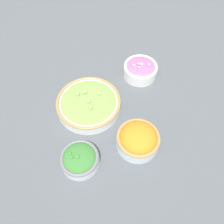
# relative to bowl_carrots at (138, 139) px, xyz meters

# --- Properties ---
(ground_plane) EXTENTS (3.00, 3.00, 0.00)m
(ground_plane) POSITION_rel_bowl_carrots_xyz_m (0.03, -0.13, -0.03)
(ground_plane) COLOR #4C5156
(bowl_carrots) EXTENTS (0.14, 0.14, 0.08)m
(bowl_carrots) POSITION_rel_bowl_carrots_xyz_m (0.00, 0.00, 0.00)
(bowl_carrots) COLOR silver
(bowl_carrots) RESTS_ON ground_plane
(bowl_lettuce) EXTENTS (0.23, 0.23, 0.06)m
(bowl_lettuce) POSITION_rel_bowl_carrots_xyz_m (0.09, -0.20, -0.01)
(bowl_lettuce) COLOR white
(bowl_lettuce) RESTS_ON ground_plane
(bowl_red_onion) EXTENTS (0.13, 0.13, 0.07)m
(bowl_red_onion) POSITION_rel_bowl_carrots_xyz_m (-0.15, -0.27, -0.00)
(bowl_red_onion) COLOR white
(bowl_red_onion) RESTS_ON ground_plane
(bowl_broccoli) EXTENTS (0.12, 0.12, 0.06)m
(bowl_broccoli) POSITION_rel_bowl_carrots_xyz_m (0.19, -0.02, -0.01)
(bowl_broccoli) COLOR silver
(bowl_broccoli) RESTS_ON ground_plane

